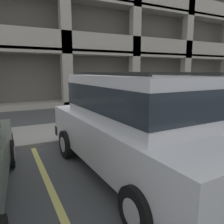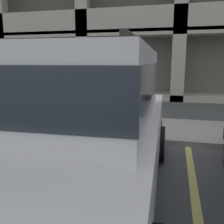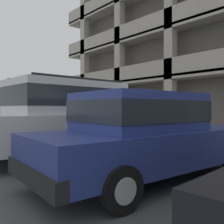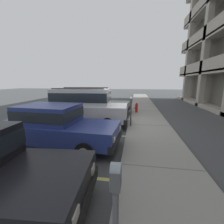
{
  "view_description": "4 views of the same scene",
  "coord_description": "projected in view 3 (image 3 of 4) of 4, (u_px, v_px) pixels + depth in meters",
  "views": [
    {
      "loc": [
        -2.15,
        -5.76,
        2.05
      ],
      "look_at": [
        0.33,
        -0.86,
        1.02
      ],
      "focal_mm": 35.0,
      "sensor_mm": 36.0,
      "label": 1
    },
    {
      "loc": [
        1.18,
        -5.21,
        1.83
      ],
      "look_at": [
        0.0,
        -0.55,
        0.85
      ],
      "focal_mm": 40.0,
      "sensor_mm": 36.0,
      "label": 2
    },
    {
      "loc": [
        5.89,
        -5.64,
        1.29
      ],
      "look_at": [
        0.12,
        -0.76,
        1.17
      ],
      "focal_mm": 40.0,
      "sensor_mm": 36.0,
      "label": 3
    },
    {
      "loc": [
        7.75,
        0.56,
        2.36
      ],
      "look_at": [
        0.28,
        -0.62,
        0.81
      ],
      "focal_mm": 24.0,
      "sensor_mm": 36.0,
      "label": 4
    }
  ],
  "objects": [
    {
      "name": "red_sedan",
      "position": [
        25.0,
        121.0,
        9.03
      ],
      "size": [
        2.08,
        4.6,
        1.54
      ],
      "rotation": [
        0.0,
        0.0,
        -0.08
      ],
      "color": "#5B665B",
      "rests_on": "ground_plane"
    },
    {
      "name": "silver_suv",
      "position": [
        69.0,
        116.0,
        6.61
      ],
      "size": [
        2.14,
        4.85,
        2.03
      ],
      "rotation": [
        0.0,
        0.0,
        0.04
      ],
      "color": "silver",
      "rests_on": "ground_plane"
    },
    {
      "name": "parking_stall_lines",
      "position": [
        129.0,
        160.0,
        6.1
      ],
      "size": [
        12.27,
        4.8,
        0.01
      ],
      "color": "#DBD16B",
      "rests_on": "ground_plane"
    },
    {
      "name": "fire_hydrant",
      "position": [
        87.0,
        127.0,
        11.08
      ],
      "size": [
        0.3,
        0.3,
        0.7
      ],
      "color": "red",
      "rests_on": "sidewalk"
    },
    {
      "name": "parking_meter_near",
      "position": [
        141.0,
        110.0,
        8.15
      ],
      "size": [
        0.35,
        0.12,
        1.48
      ],
      "color": "#47474C",
      "rests_on": "sidewalk"
    },
    {
      "name": "dark_hatchback",
      "position": [
        147.0,
        134.0,
        4.43
      ],
      "size": [
        2.02,
        4.57,
        1.54
      ],
      "rotation": [
        0.0,
        0.0,
        -0.06
      ],
      "color": "navy",
      "rests_on": "ground_plane"
    },
    {
      "name": "ground_plane",
      "position": [
        127.0,
        149.0,
        8.16
      ],
      "size": [
        80.0,
        80.0,
        0.1
      ],
      "color": "#444749"
    },
    {
      "name": "sidewalk",
      "position": [
        153.0,
        142.0,
        9.0
      ],
      "size": [
        40.0,
        2.2,
        0.12
      ],
      "color": "gray",
      "rests_on": "ground_plane"
    }
  ]
}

